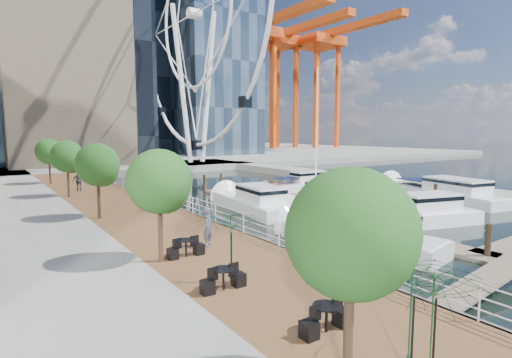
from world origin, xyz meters
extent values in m
plane|color=black|center=(0.00, 0.00, 0.00)|extent=(520.00, 520.00, 0.00)
cube|color=brown|center=(-9.00, 15.00, 0.50)|extent=(6.00, 60.00, 1.00)
cube|color=#595954|center=(-6.00, 15.00, 0.50)|extent=(0.25, 60.00, 1.00)
cube|color=gray|center=(0.00, 102.00, 0.50)|extent=(200.00, 114.00, 1.00)
cube|color=gray|center=(20.00, 20.00, 0.50)|extent=(4.00, 60.00, 1.00)
cube|color=gray|center=(14.00, 52.00, 0.50)|extent=(14.00, 12.00, 1.00)
cube|color=#6D6051|center=(3.00, 10.00, 0.10)|extent=(2.00, 32.00, 0.20)
cube|color=#6D6051|center=(9.00, 8.00, 0.10)|extent=(12.00, 2.00, 0.20)
cube|color=#6D6051|center=(9.00, 18.00, 0.10)|extent=(12.00, 2.00, 0.20)
cylinder|color=white|center=(11.50, 52.00, 14.00)|extent=(0.80, 0.80, 26.00)
cylinder|color=white|center=(16.50, 52.00, 14.00)|extent=(0.80, 0.80, 26.00)
torus|color=white|center=(14.00, 52.00, 26.00)|extent=(0.70, 44.70, 44.70)
cylinder|color=#3F2B1C|center=(-11.40, -6.00, 2.20)|extent=(0.20, 0.20, 2.40)
sphere|color=#265B1E|center=(-11.40, -6.00, 4.30)|extent=(2.60, 2.60, 2.60)
cylinder|color=#3F2B1C|center=(-11.40, 4.00, 2.20)|extent=(0.20, 0.20, 2.40)
sphere|color=#265B1E|center=(-11.40, 4.00, 4.30)|extent=(2.60, 2.60, 2.60)
cylinder|color=#3F2B1C|center=(-11.40, 14.00, 2.20)|extent=(0.20, 0.20, 2.40)
sphere|color=#265B1E|center=(-11.40, 14.00, 4.30)|extent=(2.60, 2.60, 2.60)
cylinder|color=#3F2B1C|center=(-11.40, 24.00, 2.20)|extent=(0.20, 0.20, 2.40)
sphere|color=#265B1E|center=(-11.40, 24.00, 4.30)|extent=(2.60, 2.60, 2.60)
cylinder|color=#3F2B1C|center=(-11.40, 34.00, 2.20)|extent=(0.20, 0.20, 2.40)
sphere|color=#265B1E|center=(-11.40, 34.00, 4.30)|extent=(2.60, 2.60, 2.60)
imported|color=#464A5D|center=(-8.76, 4.89, 1.91)|extent=(0.77, 0.77, 1.81)
imported|color=#7D6256|center=(-7.75, 14.37, 1.73)|extent=(0.82, 0.89, 1.47)
imported|color=#373B45|center=(-10.05, 26.91, 1.91)|extent=(1.16, 0.76, 1.83)
imported|color=#113E13|center=(-9.59, -6.75, 2.20)|extent=(2.83, 2.88, 2.40)
imported|color=#0F3720|center=(-9.88, -6.43, 2.33)|extent=(3.31, 3.35, 2.65)
imported|color=#0F381E|center=(-10.24, 0.39, 2.27)|extent=(3.36, 3.40, 2.55)
camera|label=1|loc=(-17.22, -11.14, 6.25)|focal=28.00mm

